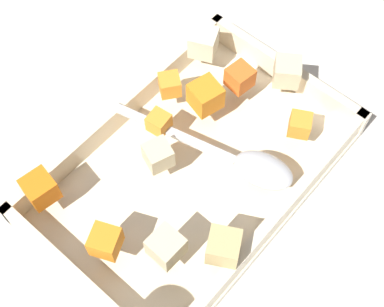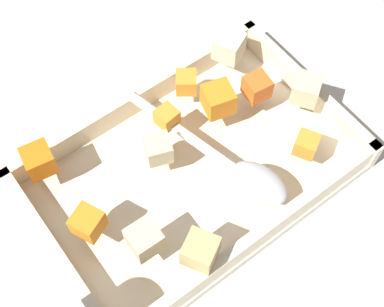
{
  "view_description": "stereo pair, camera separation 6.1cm",
  "coord_description": "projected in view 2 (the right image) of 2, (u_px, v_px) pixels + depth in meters",
  "views": [
    {
      "loc": [
        -0.2,
        -0.19,
        0.59
      ],
      "look_at": [
        0.02,
        0.0,
        0.06
      ],
      "focal_mm": 51.87,
      "sensor_mm": 36.0,
      "label": 1
    },
    {
      "loc": [
        -0.16,
        -0.23,
        0.59
      ],
      "look_at": [
        0.02,
        0.0,
        0.06
      ],
      "focal_mm": 51.87,
      "sensor_mm": 36.0,
      "label": 2
    }
  ],
  "objects": [
    {
      "name": "potato_chunk_far_left",
      "position": [
        144.0,
        239.0,
        0.56
      ],
      "size": [
        0.03,
        0.03,
        0.03
      ],
      "primitive_type": "cube",
      "rotation": [
        0.0,
        0.0,
        1.55
      ],
      "color": "beige",
      "rests_on": "baking_dish"
    },
    {
      "name": "carrot_chunk_near_left",
      "position": [
        218.0,
        99.0,
        0.64
      ],
      "size": [
        0.04,
        0.04,
        0.03
      ],
      "primitive_type": "cube",
      "rotation": [
        0.0,
        0.0,
        1.32
      ],
      "color": "orange",
      "rests_on": "baking_dish"
    },
    {
      "name": "carrot_chunk_corner_ne",
      "position": [
        257.0,
        87.0,
        0.65
      ],
      "size": [
        0.03,
        0.03,
        0.03
      ],
      "primitive_type": "cube",
      "rotation": [
        0.0,
        0.0,
        1.44
      ],
      "color": "orange",
      "rests_on": "baking_dish"
    },
    {
      "name": "potato_chunk_under_handle",
      "position": [
        200.0,
        251.0,
        0.55
      ],
      "size": [
        0.04,
        0.04,
        0.03
      ],
      "primitive_type": "cube",
      "rotation": [
        0.0,
        0.0,
        0.51
      ],
      "color": "tan",
      "rests_on": "baking_dish"
    },
    {
      "name": "baking_dish",
      "position": [
        192.0,
        172.0,
        0.65
      ],
      "size": [
        0.37,
        0.24,
        0.05
      ],
      "color": "beige",
      "rests_on": "ground_plane"
    },
    {
      "name": "carrot_chunk_corner_se",
      "position": [
        87.0,
        222.0,
        0.57
      ],
      "size": [
        0.04,
        0.04,
        0.03
      ],
      "primitive_type": "cube",
      "rotation": [
        0.0,
        0.0,
        0.42
      ],
      "color": "orange",
      "rests_on": "baking_dish"
    },
    {
      "name": "carrot_chunk_mid_left",
      "position": [
        306.0,
        145.0,
        0.61
      ],
      "size": [
        0.03,
        0.03,
        0.02
      ],
      "primitive_type": "cube",
      "rotation": [
        0.0,
        0.0,
        5.22
      ],
      "color": "orange",
      "rests_on": "baking_dish"
    },
    {
      "name": "carrot_chunk_heap_side",
      "position": [
        39.0,
        160.0,
        0.6
      ],
      "size": [
        0.04,
        0.04,
        0.03
      ],
      "primitive_type": "cube",
      "rotation": [
        0.0,
        0.0,
        6.12
      ],
      "color": "orange",
      "rests_on": "baking_dish"
    },
    {
      "name": "ground_plane",
      "position": [
        182.0,
        187.0,
        0.66
      ],
      "size": [
        4.0,
        4.0,
        0.0
      ],
      "primitive_type": "plane",
      "color": "beige"
    },
    {
      "name": "potato_chunk_far_right",
      "position": [
        229.0,
        46.0,
        0.67
      ],
      "size": [
        0.04,
        0.04,
        0.03
      ],
      "primitive_type": "cube",
      "rotation": [
        0.0,
        0.0,
        5.15
      ],
      "color": "beige",
      "rests_on": "baking_dish"
    },
    {
      "name": "potato_chunk_rim_edge",
      "position": [
        306.0,
        89.0,
        0.64
      ],
      "size": [
        0.04,
        0.04,
        0.03
      ],
      "primitive_type": "cube",
      "rotation": [
        0.0,
        0.0,
        5.31
      ],
      "color": "beige",
      "rests_on": "baking_dish"
    },
    {
      "name": "potato_chunk_corner_sw",
      "position": [
        158.0,
        149.0,
        0.61
      ],
      "size": [
        0.04,
        0.04,
        0.03
      ],
      "primitive_type": "cube",
      "rotation": [
        0.0,
        0.0,
        5.93
      ],
      "color": "beige",
      "rests_on": "baking_dish"
    },
    {
      "name": "carrot_chunk_corner_nw",
      "position": [
        167.0,
        117.0,
        0.63
      ],
      "size": [
        0.03,
        0.03,
        0.02
      ],
      "primitive_type": "cube",
      "rotation": [
        0.0,
        0.0,
        1.7
      ],
      "color": "orange",
      "rests_on": "baking_dish"
    },
    {
      "name": "carrot_chunk_back_center",
      "position": [
        186.0,
        82.0,
        0.65
      ],
      "size": [
        0.03,
        0.03,
        0.02
      ],
      "primitive_type": "cube",
      "rotation": [
        0.0,
        0.0,
        2.5
      ],
      "color": "orange",
      "rests_on": "baking_dish"
    },
    {
      "name": "serving_spoon",
      "position": [
        248.0,
        176.0,
        0.6
      ],
      "size": [
        0.08,
        0.22,
        0.02
      ],
      "rotation": [
        0.0,
        0.0,
        1.81
      ],
      "color": "silver",
      "rests_on": "baking_dish"
    }
  ]
}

